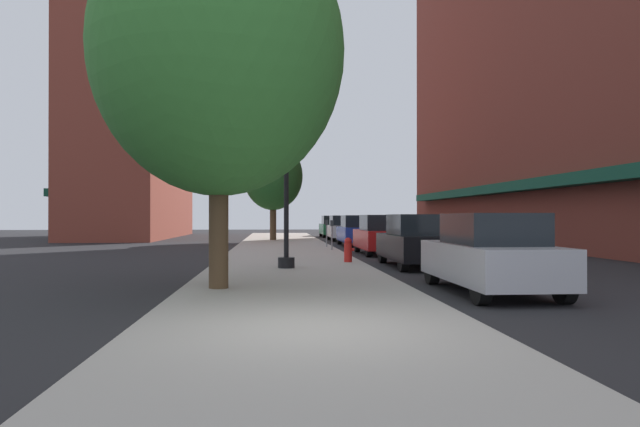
{
  "coord_description": "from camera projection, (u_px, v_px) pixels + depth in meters",
  "views": [
    {
      "loc": [
        -0.47,
        -7.66,
        1.59
      ],
      "look_at": [
        1.41,
        16.09,
        1.72
      ],
      "focal_mm": 32.33,
      "sensor_mm": 36.0,
      "label": 1
    }
  ],
  "objects": [
    {
      "name": "ground_plane",
      "position": [
        374.0,
        252.0,
        25.93
      ],
      "size": [
        90.0,
        90.0,
        0.0
      ],
      "primitive_type": "plane",
      "color": "#232326"
    },
    {
      "name": "sidewalk_slab",
      "position": [
        285.0,
        250.0,
        26.61
      ],
      "size": [
        4.8,
        50.0,
        0.12
      ],
      "primitive_type": "cube",
      "color": "#A8A399",
      "rests_on": "ground"
    },
    {
      "name": "building_far_background",
      "position": [
        136.0,
        100.0,
        43.73
      ],
      "size": [
        6.8,
        18.0,
        20.94
      ],
      "color": "brown",
      "rests_on": "ground"
    },
    {
      "name": "lamppost",
      "position": [
        286.0,
        160.0,
        16.49
      ],
      "size": [
        0.48,
        0.48,
        5.9
      ],
      "color": "black",
      "rests_on": "sidewalk_slab"
    },
    {
      "name": "fire_hydrant",
      "position": [
        348.0,
        250.0,
        18.64
      ],
      "size": [
        0.33,
        0.26,
        0.79
      ],
      "color": "red",
      "rests_on": "sidewalk_slab"
    },
    {
      "name": "parking_meter_near",
      "position": [
        332.0,
        231.0,
        25.29
      ],
      "size": [
        0.14,
        0.09,
        1.31
      ],
      "color": "slate",
      "rests_on": "sidewalk_slab"
    },
    {
      "name": "parking_meter_far",
      "position": [
        327.0,
        230.0,
        27.83
      ],
      "size": [
        0.14,
        0.09,
        1.31
      ],
      "color": "slate",
      "rests_on": "sidewalk_slab"
    },
    {
      "name": "tree_near",
      "position": [
        219.0,
        52.0,
        11.85
      ],
      "size": [
        5.18,
        5.18,
        7.85
      ],
      "color": "#4C3823",
      "rests_on": "sidewalk_slab"
    },
    {
      "name": "tree_mid",
      "position": [
        273.0,
        176.0,
        36.37
      ],
      "size": [
        3.74,
        3.74,
        6.18
      ],
      "color": "#4C3823",
      "rests_on": "sidewalk_slab"
    },
    {
      "name": "car_silver",
      "position": [
        490.0,
        254.0,
        11.93
      ],
      "size": [
        1.8,
        4.3,
        1.66
      ],
      "rotation": [
        0.0,
        0.0,
        -0.01
      ],
      "color": "black",
      "rests_on": "ground"
    },
    {
      "name": "car_black",
      "position": [
        417.0,
        241.0,
        18.12
      ],
      "size": [
        1.8,
        4.3,
        1.66
      ],
      "rotation": [
        0.0,
        0.0,
        0.01
      ],
      "color": "black",
      "rests_on": "ground"
    },
    {
      "name": "car_red",
      "position": [
        381.0,
        235.0,
        24.14
      ],
      "size": [
        1.8,
        4.3,
        1.66
      ],
      "rotation": [
        0.0,
        0.0,
        -0.02
      ],
      "color": "black",
      "rests_on": "ground"
    },
    {
      "name": "car_blue",
      "position": [
        357.0,
        231.0,
        31.16
      ],
      "size": [
        1.8,
        4.3,
        1.66
      ],
      "rotation": [
        0.0,
        0.0,
        -0.01
      ],
      "color": "black",
      "rests_on": "ground"
    },
    {
      "name": "car_white",
      "position": [
        343.0,
        228.0,
        37.74
      ],
      "size": [
        1.8,
        4.3,
        1.66
      ],
      "rotation": [
        0.0,
        0.0,
        0.04
      ],
      "color": "black",
      "rests_on": "ground"
    },
    {
      "name": "car_green",
      "position": [
        333.0,
        227.0,
        44.25
      ],
      "size": [
        1.8,
        4.3,
        1.66
      ],
      "rotation": [
        0.0,
        0.0,
        0.03
      ],
      "color": "black",
      "rests_on": "ground"
    }
  ]
}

